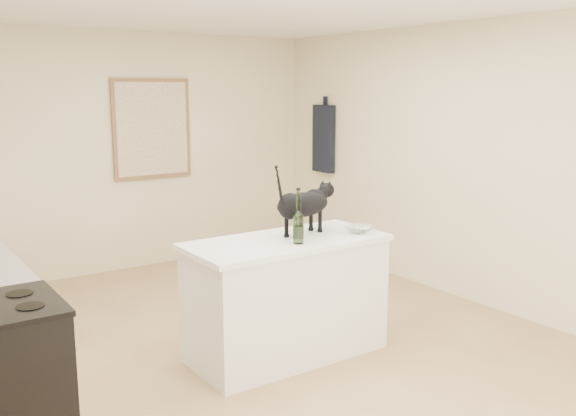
{
  "coord_description": "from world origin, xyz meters",
  "views": [
    {
      "loc": [
        -2.45,
        -3.91,
        1.99
      ],
      "look_at": [
        0.15,
        -0.15,
        1.12
      ],
      "focal_mm": 39.28,
      "sensor_mm": 36.0,
      "label": 1
    }
  ],
  "objects": [
    {
      "name": "floor",
      "position": [
        0.0,
        0.0,
        0.0
      ],
      "size": [
        5.5,
        5.5,
        0.0
      ],
      "primitive_type": "plane",
      "color": "tan",
      "rests_on": "ground"
    },
    {
      "name": "island_base",
      "position": [
        0.1,
        -0.2,
        0.43
      ],
      "size": [
        1.44,
        0.67,
        0.86
      ],
      "primitive_type": "cube",
      "color": "white",
      "rests_on": "floor"
    },
    {
      "name": "wine_bottle",
      "position": [
        0.1,
        -0.36,
        1.08
      ],
      "size": [
        0.09,
        0.09,
        0.35
      ],
      "primitive_type": "cylinder",
      "rotation": [
        0.0,
        0.0,
        0.17
      ],
      "color": "#2C5823",
      "rests_on": "island_top"
    },
    {
      "name": "stove",
      "position": [
        -1.95,
        -0.6,
        0.45
      ],
      "size": [
        0.6,
        0.6,
        0.9
      ],
      "primitive_type": "cube",
      "color": "black",
      "rests_on": "floor"
    },
    {
      "name": "wall_right",
      "position": [
        2.25,
        0.0,
        1.3
      ],
      "size": [
        0.0,
        5.5,
        5.5
      ],
      "primitive_type": "plane",
      "rotation": [
        1.57,
        0.0,
        -1.57
      ],
      "color": "beige",
      "rests_on": "ground"
    },
    {
      "name": "hanging_garment",
      "position": [
        2.19,
        2.05,
        1.4
      ],
      "size": [
        0.08,
        0.34,
        0.8
      ],
      "primitive_type": "cube",
      "color": "black",
      "rests_on": "wall_right"
    },
    {
      "name": "artwork_canvas",
      "position": [
        0.3,
        2.7,
        1.55
      ],
      "size": [
        0.82,
        0.0,
        1.02
      ],
      "primitive_type": "cube",
      "color": "beige",
      "rests_on": "wall_back"
    },
    {
      "name": "island_top",
      "position": [
        0.1,
        -0.2,
        0.88
      ],
      "size": [
        1.5,
        0.7,
        0.04
      ],
      "primitive_type": "cube",
      "color": "white",
      "rests_on": "island_base"
    },
    {
      "name": "black_cat",
      "position": [
        0.28,
        -0.16,
        1.11
      ],
      "size": [
        0.62,
        0.33,
        0.41
      ],
      "primitive_type": null,
      "rotation": [
        0.0,
        0.0,
        0.27
      ],
      "color": "black",
      "rests_on": "island_top"
    },
    {
      "name": "glass_bowl",
      "position": [
        0.67,
        -0.35,
        0.93
      ],
      "size": [
        0.28,
        0.28,
        0.05
      ],
      "primitive_type": "imported",
      "rotation": [
        0.0,
        0.0,
        0.32
      ],
      "color": "silver",
      "rests_on": "island_top"
    },
    {
      "name": "ceiling",
      "position": [
        0.0,
        0.0,
        2.6
      ],
      "size": [
        5.5,
        5.5,
        0.0
      ],
      "primitive_type": "plane",
      "rotation": [
        3.14,
        0.0,
        0.0
      ],
      "color": "white",
      "rests_on": "ground"
    },
    {
      "name": "artwork_frame",
      "position": [
        0.3,
        2.72,
        1.55
      ],
      "size": [
        0.9,
        0.03,
        1.1
      ],
      "primitive_type": "cube",
      "color": "brown",
      "rests_on": "wall_back"
    },
    {
      "name": "wall_back",
      "position": [
        0.0,
        2.75,
        1.3
      ],
      "size": [
        4.5,
        0.0,
        4.5
      ],
      "primitive_type": "plane",
      "rotation": [
        1.57,
        0.0,
        0.0
      ],
      "color": "beige",
      "rests_on": "ground"
    }
  ]
}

